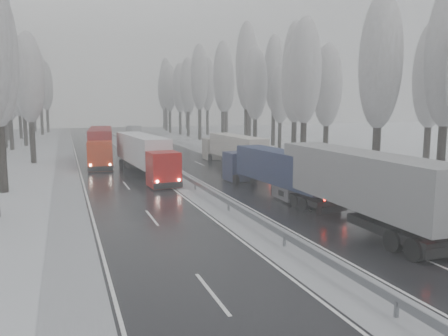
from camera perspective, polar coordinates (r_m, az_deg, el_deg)
ground at (r=19.56m, az=13.54°, el=-13.48°), size 260.00×260.00×0.00m
carriageway_right at (r=48.16m, az=-1.15°, el=-0.30°), size 7.50×200.00×0.03m
carriageway_left at (r=45.87m, az=-13.65°, el=-0.96°), size 7.50×200.00×0.03m
median_slush at (r=46.73m, az=-7.25°, el=-0.62°), size 3.00×200.00×0.04m
shoulder_right at (r=49.97m, az=4.22°, el=-0.00°), size 2.40×200.00×0.04m
shoulder_left at (r=45.59m, az=-19.84°, el=-1.27°), size 2.40×200.00×0.04m
median_guardrail at (r=46.64m, az=-7.26°, el=0.08°), size 0.12×200.00×0.76m
tree_15 at (r=40.71m, az=27.23°, el=12.83°), size 3.60×3.60×17.13m
tree_16 at (r=39.94m, az=19.75°, el=12.80°), size 3.60×3.60×16.53m
tree_17 at (r=49.33m, az=25.46°, el=10.79°), size 3.60×3.60×15.54m
tree_18 at (r=48.94m, az=10.53°, el=12.24°), size 3.60×3.60×16.58m
tree_19 at (r=55.17m, az=13.36°, el=10.36°), size 3.60×3.60×14.57m
tree_20 at (r=57.63m, az=9.28°, el=11.10°), size 3.60×3.60×15.71m
tree_21 at (r=62.32m, az=9.30°, el=12.58°), size 3.60×3.60×18.62m
tree_22 at (r=66.56m, az=4.12°, el=10.87°), size 3.60×3.60×15.86m
tree_23 at (r=72.85m, az=7.37°, el=9.43°), size 3.60×3.60×13.55m
tree_24 at (r=72.06m, az=2.98°, el=13.02°), size 3.60×3.60×20.49m
tree_25 at (r=78.53m, az=6.55°, el=12.10°), size 3.60×3.60×19.44m
tree_26 at (r=81.37m, az=-0.14°, el=11.72°), size 3.60×3.60×18.78m
tree_27 at (r=87.69m, az=3.42°, el=10.97°), size 3.60×3.60×17.62m
tree_28 at (r=91.13m, az=-3.23°, el=11.67°), size 3.60×3.60×19.62m
tree_29 at (r=97.23m, az=0.30°, el=10.89°), size 3.60×3.60×18.11m
tree_30 at (r=100.48m, az=-4.76°, el=10.69°), size 3.60×3.60×17.86m
tree_31 at (r=106.03m, az=-2.21°, el=10.83°), size 3.60×3.60×18.58m
tree_32 at (r=107.73m, az=-5.80°, el=10.33°), size 3.60×3.60×17.33m
tree_33 at (r=112.35m, az=-4.73°, el=9.28°), size 3.60×3.60×14.33m
tree_34 at (r=114.42m, az=-7.15°, el=10.28°), size 3.60×3.60×17.63m
tree_35 at (r=120.69m, az=-3.26°, el=10.41°), size 3.60×3.60×18.25m
tree_36 at (r=124.36m, az=-7.61°, el=10.86°), size 3.60×3.60×20.23m
tree_37 at (r=129.84m, az=-4.93°, el=9.71°), size 3.60×3.60×16.37m
tree_38 at (r=134.98m, az=-7.89°, el=10.04°), size 3.60×3.60×17.97m
tree_39 at (r=139.47m, az=-7.09°, el=9.52°), size 3.60×3.60×16.19m
tree_62 at (r=58.96m, az=-24.16°, el=10.63°), size 3.60×3.60×16.04m
tree_66 at (r=77.82m, az=-26.36°, el=9.36°), size 3.60×3.60×15.23m
tree_67 at (r=81.99m, az=-27.10°, el=10.05°), size 3.60×3.60×17.09m
tree_68 at (r=84.45m, az=-24.84°, el=9.92°), size 3.60×3.60×16.65m
tree_70 at (r=94.49m, az=-24.22°, el=9.87°), size 3.60×3.60×17.09m
tree_71 at (r=98.96m, az=-26.91°, el=10.53°), size 3.60×3.60×19.61m
tree_72 at (r=103.96m, az=-25.28°, el=8.89°), size 3.60×3.60×15.11m
tree_73 at (r=108.25m, az=-26.68°, el=9.46°), size 3.60×3.60×17.22m
tree_74 at (r=114.59m, az=-22.95°, el=10.35°), size 3.60×3.60×19.68m
tree_76 at (r=123.90m, az=-22.26°, el=9.85°), size 3.60×3.60×18.55m
tree_77 at (r=128.11m, az=-24.67°, el=8.43°), size 3.60×3.60×14.32m
tree_78 at (r=130.65m, az=-23.74°, el=9.93°), size 3.60×3.60×19.55m
tree_79 at (r=134.77m, az=-24.79°, el=9.12°), size 3.60×3.60×17.07m
truck_grey_tarp at (r=27.67m, az=15.93°, el=-1.58°), size 3.15×17.42×4.45m
truck_blue_box at (r=35.18m, az=6.59°, el=-0.08°), size 3.15×14.20×3.62m
truck_cream_box at (r=50.97m, az=1.17°, el=2.60°), size 2.67×14.48×3.70m
box_truck_distant at (r=103.55m, az=-11.73°, el=4.80°), size 2.53×6.84×2.50m
truck_red_white at (r=44.43m, az=-10.37°, el=1.95°), size 3.66×16.17×4.12m
truck_red_red at (r=55.75m, az=-15.79°, el=3.13°), size 4.18×16.85×4.29m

